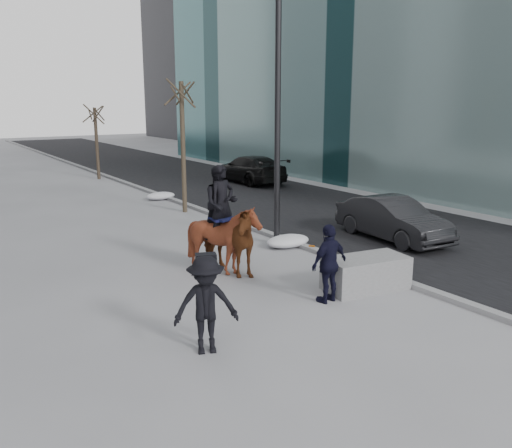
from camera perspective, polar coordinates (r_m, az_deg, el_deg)
ground at (r=12.22m, az=3.12°, el=-7.93°), size 120.00×120.00×0.00m
road at (r=24.02m, az=2.45°, el=2.51°), size 8.00×90.00×0.01m
curb at (r=21.96m, az=-6.06°, el=1.60°), size 0.25×90.00×0.12m
planter at (r=12.98m, az=11.49°, el=-5.10°), size 2.07×1.26×0.78m
car_near at (r=17.65m, az=14.18°, el=0.53°), size 1.76×4.21×1.36m
car_far at (r=29.17m, az=-0.73°, el=5.81°), size 2.12×5.06×1.46m
tree_near at (r=21.34m, az=-7.71°, el=8.65°), size 1.20×1.20×5.60m
tree_far at (r=31.61m, az=-16.44°, el=8.50°), size 1.20×1.20×4.38m
mounted_left at (r=13.67m, az=-3.27°, el=-1.12°), size 1.40×2.30×2.78m
mounted_right at (r=13.71m, az=-3.49°, el=-0.80°), size 1.66×1.82×2.75m
feeder at (r=11.91m, az=7.71°, el=-4.13°), size 1.08×0.92×1.75m
camera_crew at (r=9.53m, az=-5.29°, el=-8.44°), size 1.29×1.02×1.75m
lamppost at (r=16.27m, az=2.16°, el=15.20°), size 0.25×1.20×9.09m
snow_piles at (r=19.86m, az=-3.87°, el=0.77°), size 1.42×10.41×0.36m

